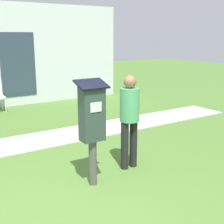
# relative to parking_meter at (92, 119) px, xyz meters

# --- Properties ---
(ground_plane) EXTENTS (40.00, 40.00, 0.00)m
(ground_plane) POSITION_rel_parking_meter_xyz_m (-0.62, -0.56, -1.02)
(ground_plane) COLOR #517A33
(sidewalk) EXTENTS (12.00, 1.10, 0.02)m
(sidewalk) POSITION_rel_parking_meter_xyz_m (-0.62, 2.38, -1.01)
(sidewalk) COLOR #B7B2A8
(sidewalk) RESTS_ON ground
(parking_meter) EXTENTS (0.44, 0.31, 1.59)m
(parking_meter) POSITION_rel_parking_meter_xyz_m (0.00, 0.00, 0.00)
(parking_meter) COLOR #4C4C4C
(parking_meter) RESTS_ON ground
(person_standing) EXTENTS (0.32, 0.32, 1.58)m
(person_standing) POSITION_rel_parking_meter_xyz_m (0.82, 0.21, -0.09)
(person_standing) COLOR black
(person_standing) RESTS_ON ground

